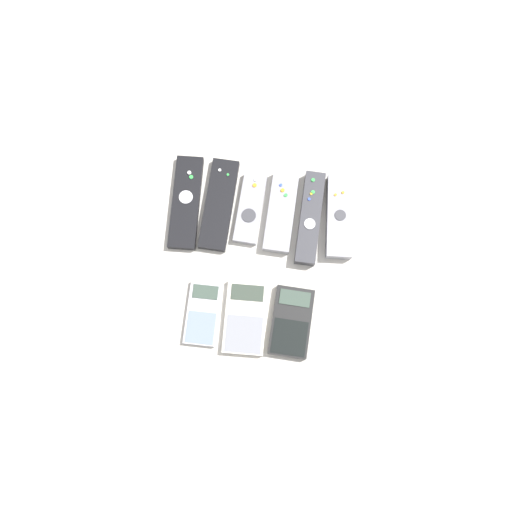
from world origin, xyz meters
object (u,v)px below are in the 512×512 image
remote_1 (219,204)px  remote_4 (310,218)px  remote_3 (281,212)px  calculator_0 (203,313)px  remote_2 (250,208)px  calculator_1 (245,318)px  remote_0 (186,202)px  remote_5 (339,217)px  calculator_2 (291,322)px

remote_1 → remote_4: 0.19m
remote_3 → calculator_0: size_ratio=1.36×
remote_3 → calculator_0: bearing=-118.6°
remote_2 → calculator_1: size_ratio=1.04×
remote_0 → calculator_0: bearing=-76.1°
remote_3 → remote_5: bearing=3.3°
remote_1 → remote_5: size_ratio=1.11×
remote_2 → remote_3: remote_3 is taller
remote_3 → remote_4: remote_4 is taller
remote_1 → remote_5: bearing=1.9°
remote_3 → remote_4: bearing=-4.7°
remote_2 → calculator_1: bearing=-83.0°
remote_4 → calculator_1: 0.25m
remote_1 → calculator_2: same height
remote_1 → calculator_1: size_ratio=1.35×
remote_0 → calculator_0: 0.24m
calculator_2 → remote_3: bearing=103.4°
remote_0 → calculator_2: bearing=-45.0°
remote_1 → calculator_1: (0.08, -0.23, -0.00)m
remote_1 → remote_5: (0.26, 0.00, 0.00)m
remote_3 → calculator_1: (-0.05, -0.23, -0.00)m
remote_2 → remote_4: bearing=-1.1°
remote_1 → calculator_0: size_ratio=1.57×
remote_4 → remote_5: bearing=11.2°
remote_2 → remote_3: size_ratio=0.89×
remote_0 → remote_3: 0.20m
remote_5 → remote_3: bearing=178.0°
calculator_0 → calculator_1: bearing=0.6°
remote_5 → calculator_2: bearing=-112.3°
remote_0 → remote_4: (0.27, -0.01, 0.01)m
remote_2 → calculator_1: remote_2 is taller
remote_2 → remote_1: bearing=-178.3°
remote_2 → calculator_0: bearing=-104.0°
remote_3 → calculator_0: 0.27m
remote_2 → calculator_2: 0.25m
remote_1 → remote_2: 0.07m
remote_3 → calculator_1: 0.23m
remote_0 → calculator_0: remote_0 is taller
calculator_2 → calculator_1: bearing=-176.5°
remote_4 → calculator_2: (-0.02, -0.22, -0.00)m
remote_0 → calculator_0: (0.07, -0.23, -0.00)m
remote_3 → remote_5: (0.12, 0.00, 0.00)m
calculator_0 → remote_1: bearing=89.0°
remote_5 → calculator_1: bearing=-129.9°
remote_2 → remote_4: (0.13, -0.01, 0.01)m
remote_4 → calculator_0: (-0.20, -0.22, -0.01)m
remote_4 → remote_5: 0.06m
remote_4 → remote_1: bearing=178.8°
calculator_0 → calculator_2: 0.18m
remote_3 → calculator_1: bearing=-100.1°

